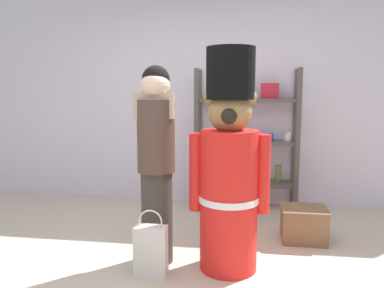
# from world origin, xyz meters

# --- Properties ---
(ground_plane) EXTENTS (6.40, 6.40, 0.00)m
(ground_plane) POSITION_xyz_m (0.00, 0.00, 0.00)
(ground_plane) COLOR beige
(back_wall) EXTENTS (6.40, 0.12, 2.60)m
(back_wall) POSITION_xyz_m (0.00, 2.20, 1.30)
(back_wall) COLOR silver
(back_wall) RESTS_ON ground_plane
(merchandise_shelf) EXTENTS (1.22, 0.35, 1.68)m
(merchandise_shelf) POSITION_xyz_m (0.51, 1.98, 0.88)
(merchandise_shelf) COLOR #4C4742
(merchandise_shelf) RESTS_ON ground_plane
(teddy_bear_guard) EXTENTS (0.63, 0.47, 1.74)m
(teddy_bear_guard) POSITION_xyz_m (0.37, 0.33, 0.80)
(teddy_bear_guard) COLOR red
(teddy_bear_guard) RESTS_ON ground_plane
(person_shopper) EXTENTS (0.32, 0.30, 1.62)m
(person_shopper) POSITION_xyz_m (-0.22, 0.38, 0.88)
(person_shopper) COLOR #38332D
(person_shopper) RESTS_ON ground_plane
(shopping_bag) EXTENTS (0.25, 0.13, 0.53)m
(shopping_bag) POSITION_xyz_m (-0.20, 0.11, 0.21)
(shopping_bag) COLOR silver
(shopping_bag) RESTS_ON ground_plane
(display_crate) EXTENTS (0.42, 0.36, 0.32)m
(display_crate) POSITION_xyz_m (1.06, 1.00, 0.16)
(display_crate) COLOR brown
(display_crate) RESTS_ON ground_plane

